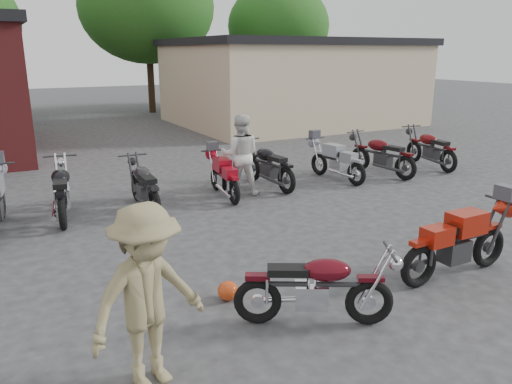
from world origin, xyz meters
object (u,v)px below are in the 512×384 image
row_bike_2 (61,188)px  person_light (240,155)px  row_bike_3 (144,183)px  row_bike_8 (430,147)px  row_bike_6 (336,159)px  person_tan (148,298)px  row_bike_7 (381,153)px  sportbike (459,239)px  vintage_motorcycle (317,283)px  row_bike_5 (268,163)px  helmet (228,291)px  row_bike_4 (224,174)px

row_bike_2 → person_light: bearing=-83.8°
row_bike_3 → row_bike_8: size_ratio=0.96×
row_bike_6 → row_bike_3: bearing=85.0°
person_tan → row_bike_7: person_tan is taller
row_bike_2 → row_bike_3: (1.59, -0.27, -0.04)m
row_bike_2 → sportbike: bearing=-131.7°
vintage_motorcycle → sportbike: bearing=32.4°
person_tan → row_bike_5: 7.73m
row_bike_2 → row_bike_7: bearing=-83.3°
vintage_motorcycle → row_bike_8: bearing=64.8°
helmet → row_bike_4: row_bike_4 is taller
row_bike_3 → row_bike_4: row_bike_3 is taller
vintage_motorcycle → sportbike: size_ratio=0.92×
vintage_motorcycle → person_tan: 2.15m
row_bike_8 → row_bike_5: bearing=94.5°
vintage_motorcycle → row_bike_6: bearing=80.4°
person_light → row_bike_8: bearing=-153.6°
person_tan → row_bike_6: (6.67, 5.81, -0.40)m
helmet → row_bike_5: (3.37, 4.83, 0.46)m
helmet → row_bike_8: size_ratio=0.14×
helmet → row_bike_5: row_bike_5 is taller
row_bike_2 → row_bike_5: 4.79m
row_bike_5 → person_tan: bearing=137.7°
row_bike_7 → sportbike: bearing=138.1°
row_bike_8 → row_bike_7: bearing=99.7°
sportbike → row_bike_7: bearing=58.0°
helmet → row_bike_8: (8.55, 4.52, 0.46)m
person_light → row_bike_5: person_light is taller
helmet → row_bike_5: bearing=55.1°
person_light → row_bike_5: size_ratio=0.91×
row_bike_7 → row_bike_5: bearing=73.7°
row_bike_5 → row_bike_4: bearing=98.5°
row_bike_4 → row_bike_5: bearing=-71.0°
person_tan → row_bike_7: (8.08, 5.69, -0.35)m
row_bike_2 → row_bike_8: row_bike_2 is taller
vintage_motorcycle → person_light: (1.80, 5.63, 0.39)m
sportbike → row_bike_3: sportbike is taller
row_bike_3 → row_bike_6: (5.08, 0.12, -0.02)m
person_tan → row_bike_6: 8.86m
vintage_motorcycle → person_light: bearing=101.7°
row_bike_2 → row_bike_7: (8.08, -0.27, -0.01)m
row_bike_2 → row_bike_4: size_ratio=1.15×
row_bike_2 → row_bike_4: bearing=-84.7°
person_tan → row_bike_5: bearing=36.1°
person_light → person_tan: 6.99m
sportbike → helmet: size_ratio=7.06×
vintage_motorcycle → helmet: size_ratio=6.51×
person_light → row_bike_5: bearing=-136.5°
row_bike_5 → row_bike_8: bearing=-97.5°
person_light → row_bike_4: size_ratio=1.03×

